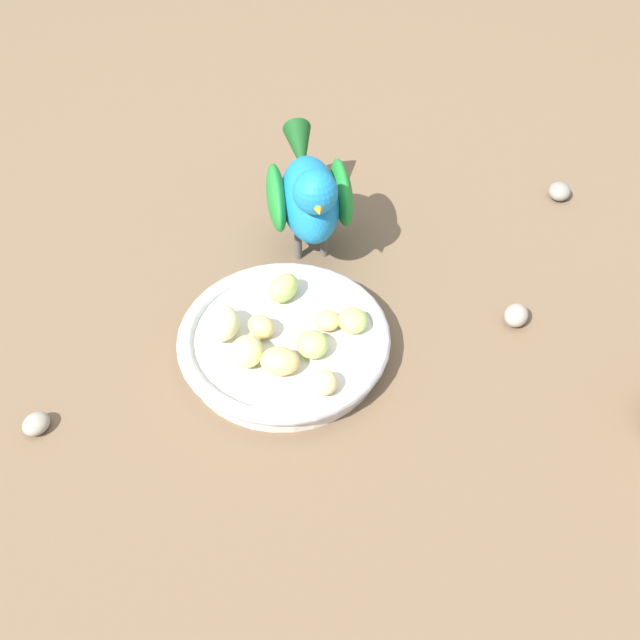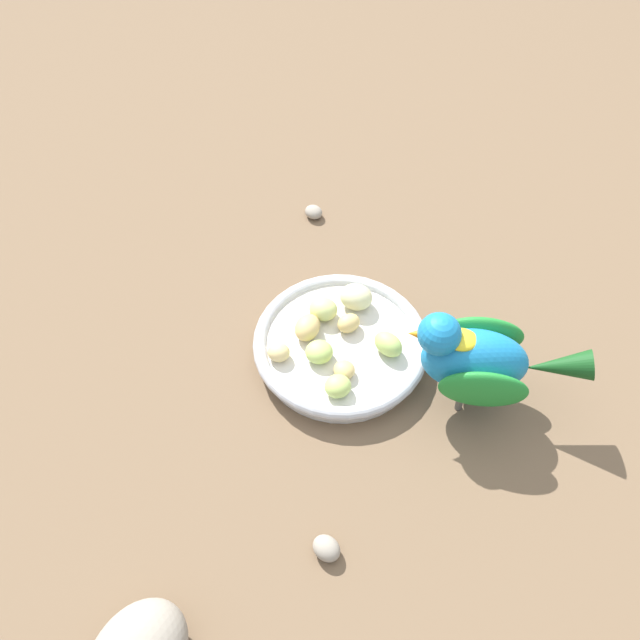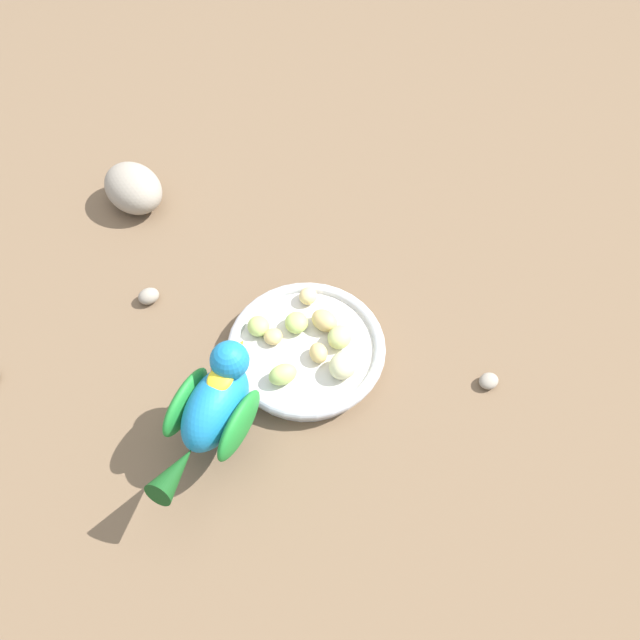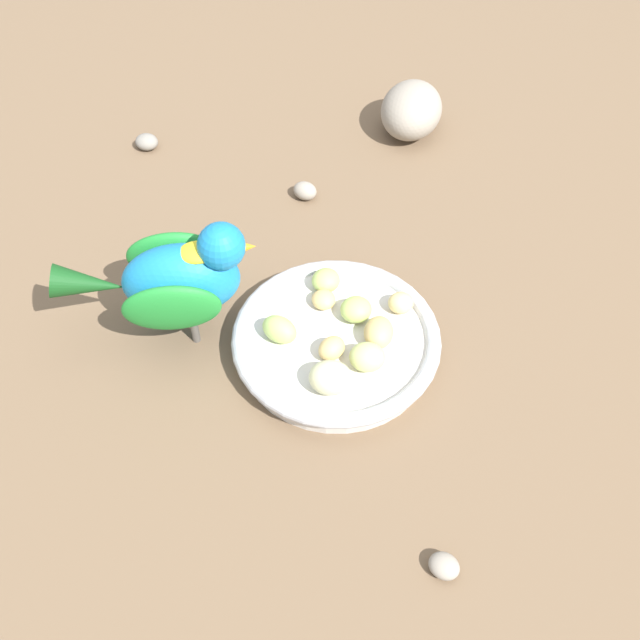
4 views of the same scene
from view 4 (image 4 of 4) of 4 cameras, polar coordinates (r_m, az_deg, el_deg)
The scene contains 16 objects.
ground_plane at distance 0.72m, azimuth 1.45°, elevation -3.06°, with size 4.00×4.00×0.00m, color brown.
feeding_bowl at distance 0.71m, azimuth 1.63°, elevation -1.62°, with size 0.20×0.20×0.03m.
apple_piece_0 at distance 0.73m, azimuth 0.15°, elevation 1.58°, with size 0.02×0.02×0.02m, color tan.
apple_piece_1 at distance 0.73m, azimuth 6.33°, elevation 1.35°, with size 0.03×0.02×0.02m, color #E5C67F.
apple_piece_2 at distance 0.70m, azimuth -3.18°, elevation -0.74°, with size 0.04×0.03×0.03m, color #B2CC66.
apple_piece_3 at distance 0.68m, azimuth 3.71°, elevation -2.90°, with size 0.03×0.03×0.03m, color #C6D17A.
apple_piece_4 at distance 0.69m, azimuth 0.92°, elevation -2.22°, with size 0.03×0.02×0.02m, color tan.
apple_piece_5 at distance 0.66m, azimuth 0.81°, elevation -4.52°, with size 0.04×0.03×0.03m, color beige.
apple_piece_6 at distance 0.72m, azimuth 2.83°, elevation 0.83°, with size 0.03×0.03×0.02m, color #B2CC66.
apple_piece_7 at distance 0.74m, azimuth 0.46°, elevation 3.13°, with size 0.03×0.03×0.02m, color #B2CC66.
apple_piece_8 at distance 0.70m, azimuth 4.60°, elevation -0.97°, with size 0.04×0.03×0.02m, color tan.
parrot at distance 0.70m, azimuth -11.13°, elevation 3.32°, with size 0.19×0.10×0.14m.
rock_large at distance 0.98m, azimuth 7.15°, elevation 15.96°, with size 0.10×0.08×0.06m, color gray.
pebble_0 at distance 0.88m, azimuth -1.18°, elevation 10.06°, with size 0.03×0.02×0.02m, color gray.
pebble_1 at distance 0.62m, azimuth 9.66°, elevation -18.41°, with size 0.03×0.02×0.02m, color gray.
pebble_2 at distance 0.98m, azimuth -13.39°, elevation 13.38°, with size 0.03×0.03×0.02m, color gray.
Camera 4 is at (-0.14, -0.41, 0.58)m, focal length 40.97 mm.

